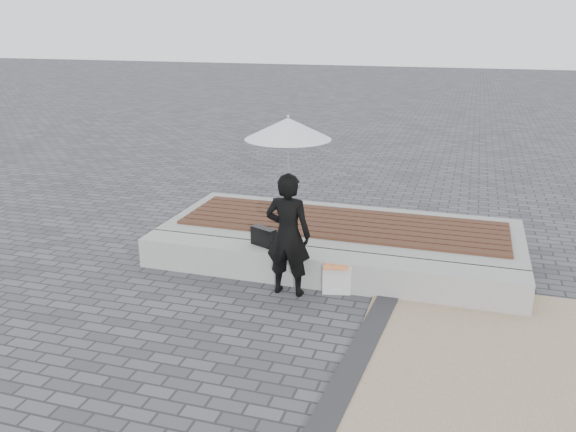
% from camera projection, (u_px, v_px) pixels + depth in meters
% --- Properties ---
extents(ground, '(80.00, 80.00, 0.00)m').
position_uv_depth(ground, '(284.00, 345.00, 6.19)').
color(ground, '#505055').
rests_on(ground, ground).
extents(edging_band, '(0.61, 5.20, 0.04)m').
position_uv_depth(edging_band, '(345.00, 382.00, 5.52)').
color(edging_band, '#2D2D30').
rests_on(edging_band, ground).
extents(seating_ledge, '(5.00, 0.45, 0.40)m').
position_uv_depth(seating_ledge, '(322.00, 269.00, 7.58)').
color(seating_ledge, '#AEAFA9').
rests_on(seating_ledge, ground).
extents(timber_platform, '(5.00, 2.00, 0.40)m').
position_uv_depth(timber_platform, '(342.00, 237.00, 8.67)').
color(timber_platform, gray).
rests_on(timber_platform, ground).
extents(timber_decking, '(4.60, 1.40, 0.04)m').
position_uv_depth(timber_decking, '(342.00, 223.00, 8.60)').
color(timber_decking, '#502C20').
rests_on(timber_decking, timber_platform).
extents(woman, '(0.56, 0.37, 1.53)m').
position_uv_depth(woman, '(288.00, 235.00, 7.13)').
color(woman, black).
rests_on(woman, ground).
extents(parasol, '(0.99, 0.99, 1.27)m').
position_uv_depth(parasol, '(288.00, 129.00, 6.73)').
color(parasol, silver).
rests_on(parasol, ground).
extents(handbag, '(0.37, 0.25, 0.25)m').
position_uv_depth(handbag, '(263.00, 237.00, 7.76)').
color(handbag, black).
rests_on(handbag, seating_ledge).
extents(canvas_tote, '(0.37, 0.22, 0.37)m').
position_uv_depth(canvas_tote, '(337.00, 279.00, 7.32)').
color(canvas_tote, silver).
rests_on(canvas_tote, ground).
extents(magazine, '(0.34, 0.28, 0.01)m').
position_uv_depth(magazine, '(336.00, 266.00, 7.22)').
color(magazine, red).
rests_on(magazine, canvas_tote).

